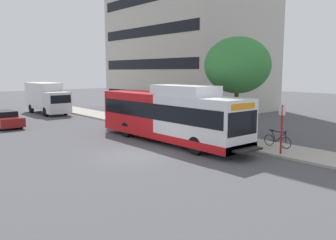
# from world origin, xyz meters

# --- Properties ---
(ground_plane) EXTENTS (120.00, 120.00, 0.00)m
(ground_plane) POSITION_xyz_m (0.00, 8.00, 0.00)
(ground_plane) COLOR #4C4C51
(sidewalk_curb) EXTENTS (3.00, 56.00, 0.14)m
(sidewalk_curb) POSITION_xyz_m (7.00, 6.00, 0.07)
(sidewalk_curb) COLOR #A8A399
(sidewalk_curb) RESTS_ON ground
(transit_bus) EXTENTS (2.58, 12.25, 3.65)m
(transit_bus) POSITION_xyz_m (3.84, 1.62, 1.70)
(transit_bus) COLOR white
(transit_bus) RESTS_ON ground
(bus_stop_sign_pole) EXTENTS (0.10, 0.36, 2.60)m
(bus_stop_sign_pole) POSITION_xyz_m (5.91, -5.03, 1.65)
(bus_stop_sign_pole) COLOR red
(bus_stop_sign_pole) RESTS_ON sidewalk_curb
(bicycle_parked) EXTENTS (0.52, 1.76, 1.02)m
(bicycle_parked) POSITION_xyz_m (7.20, -3.99, 0.56)
(bicycle_parked) COLOR black
(bicycle_parked) RESTS_ON sidewalk_curb
(street_tree_near_stop) EXTENTS (4.33, 4.33, 6.57)m
(street_tree_near_stop) POSITION_xyz_m (8.00, -0.30, 4.86)
(street_tree_near_stop) COLOR #4C3823
(street_tree_near_stop) RESTS_ON sidewalk_curb
(parked_car_far_lane) EXTENTS (1.80, 4.50, 1.33)m
(parked_car_far_lane) POSITION_xyz_m (-2.44, 14.77, 0.66)
(parked_car_far_lane) COLOR maroon
(parked_car_far_lane) RESTS_ON ground
(box_truck_background) EXTENTS (2.32, 7.01, 3.25)m
(box_truck_background) POSITION_xyz_m (3.63, 21.52, 1.74)
(box_truck_background) COLOR silver
(box_truck_background) RESTS_ON ground
(apartment_tower_backdrop) EXTENTS (12.67, 17.52, 24.39)m
(apartment_tower_backdrop) POSITION_xyz_m (19.00, 15.96, 12.20)
(apartment_tower_backdrop) COLOR #BCB7AD
(apartment_tower_backdrop) RESTS_ON ground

